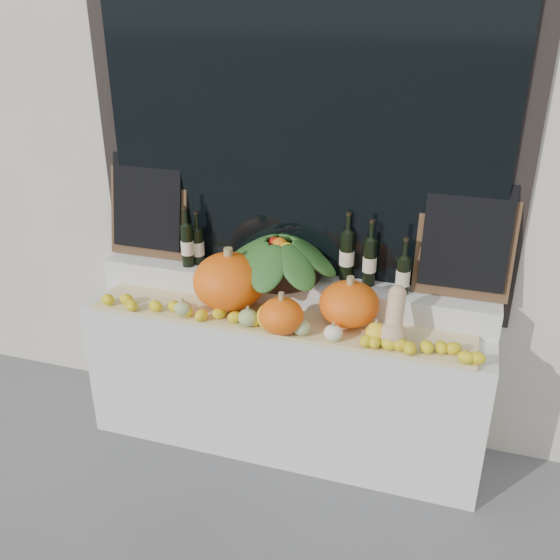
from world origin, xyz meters
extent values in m
cube|color=beige|center=(0.00, 2.25, 2.25)|extent=(7.00, 0.90, 4.50)
cube|color=black|center=(0.00, 1.80, 1.90)|extent=(2.40, 0.04, 2.10)
cube|color=black|center=(0.00, 1.77, 1.90)|extent=(2.20, 0.02, 2.00)
cube|color=silver|center=(0.00, 1.52, 0.44)|extent=(2.30, 0.55, 0.88)
cube|color=silver|center=(0.00, 1.68, 0.96)|extent=(2.30, 0.25, 0.16)
cube|color=tan|center=(0.00, 1.40, 0.89)|extent=(2.10, 0.32, 0.02)
ellipsoid|color=#FF630D|center=(-0.30, 1.47, 1.06)|extent=(0.51, 0.51, 0.31)
ellipsoid|color=#FF630D|center=(0.38, 1.47, 1.02)|extent=(0.34, 0.34, 0.24)
ellipsoid|color=#FF630D|center=(0.06, 1.28, 1.00)|extent=(0.27, 0.27, 0.19)
ellipsoid|color=tan|center=(0.63, 1.33, 0.97)|extent=(0.14, 0.14, 0.12)
cylinder|color=tan|center=(0.63, 1.38, 1.08)|extent=(0.09, 0.14, 0.18)
sphere|color=tan|center=(0.63, 1.42, 1.15)|extent=(0.09, 0.09, 0.09)
ellipsoid|color=#3F7021|center=(0.17, 1.29, 0.95)|extent=(0.10, 0.10, 0.08)
cylinder|color=#958151|center=(0.17, 1.29, 1.00)|extent=(0.02, 0.02, 0.02)
ellipsoid|color=#3F7021|center=(-0.13, 1.29, 0.95)|extent=(0.11, 0.11, 0.10)
cylinder|color=#958151|center=(-0.13, 1.29, 1.01)|extent=(0.02, 0.02, 0.02)
ellipsoid|color=#F3EFC2|center=(0.08, 1.30, 0.94)|extent=(0.10, 0.10, 0.08)
cylinder|color=#958151|center=(0.08, 1.30, 0.99)|extent=(0.02, 0.02, 0.02)
ellipsoid|color=yellow|center=(-0.01, 1.29, 0.98)|extent=(0.13, 0.13, 0.15)
cylinder|color=#958151|center=(-0.01, 1.29, 1.06)|extent=(0.02, 0.02, 0.02)
ellipsoid|color=#F3EFC2|center=(0.34, 1.28, 0.95)|extent=(0.10, 0.10, 0.08)
cylinder|color=#958151|center=(0.34, 1.28, 1.00)|extent=(0.02, 0.02, 0.02)
ellipsoid|color=yellow|center=(0.55, 1.32, 0.96)|extent=(0.11, 0.11, 0.11)
cylinder|color=#958151|center=(0.55, 1.32, 1.03)|extent=(0.02, 0.02, 0.02)
ellipsoid|color=#3F7021|center=(-0.50, 1.29, 0.95)|extent=(0.10, 0.10, 0.09)
cylinder|color=#958151|center=(-0.50, 1.29, 1.00)|extent=(0.02, 0.02, 0.02)
cylinder|color=black|center=(-0.07, 1.66, 1.10)|extent=(0.46, 0.46, 0.11)
cylinder|color=black|center=(-0.63, 1.64, 1.17)|extent=(0.07, 0.07, 0.25)
cylinder|color=black|center=(-0.63, 1.64, 1.34)|extent=(0.03, 0.03, 0.10)
cylinder|color=beige|center=(-0.63, 1.64, 1.16)|extent=(0.08, 0.08, 0.08)
cylinder|color=black|center=(-0.63, 1.64, 1.40)|extent=(0.03, 0.03, 0.02)
cylinder|color=black|center=(-0.59, 1.69, 1.14)|extent=(0.07, 0.07, 0.21)
cylinder|color=black|center=(-0.59, 1.69, 1.30)|extent=(0.03, 0.03, 0.10)
cylinder|color=beige|center=(-0.59, 1.69, 1.13)|extent=(0.08, 0.08, 0.08)
cylinder|color=black|center=(-0.59, 1.69, 1.36)|extent=(0.03, 0.03, 0.02)
cylinder|color=black|center=(0.30, 1.74, 1.18)|extent=(0.08, 0.08, 0.28)
cylinder|color=black|center=(0.30, 1.74, 1.37)|extent=(0.03, 0.03, 0.10)
cylinder|color=beige|center=(0.30, 1.74, 1.17)|extent=(0.08, 0.08, 0.08)
cylinder|color=black|center=(0.30, 1.74, 1.43)|extent=(0.03, 0.03, 0.02)
cylinder|color=black|center=(0.43, 1.71, 1.17)|extent=(0.07, 0.07, 0.26)
cylinder|color=black|center=(0.43, 1.71, 1.35)|extent=(0.03, 0.03, 0.10)
cylinder|color=beige|center=(0.43, 1.71, 1.16)|extent=(0.08, 0.08, 0.08)
cylinder|color=black|center=(0.43, 1.71, 1.41)|extent=(0.03, 0.03, 0.02)
cylinder|color=black|center=(0.62, 1.65, 1.14)|extent=(0.07, 0.07, 0.21)
cylinder|color=black|center=(0.62, 1.65, 1.30)|extent=(0.03, 0.03, 0.10)
cylinder|color=beige|center=(0.62, 1.65, 1.13)|extent=(0.08, 0.08, 0.08)
cylinder|color=black|center=(0.62, 1.65, 1.35)|extent=(0.03, 0.03, 0.02)
cube|color=#4C331E|center=(-0.92, 1.75, 1.35)|extent=(0.50, 0.13, 0.61)
cube|color=black|center=(-0.92, 1.73, 1.38)|extent=(0.44, 0.12, 0.55)
cube|color=#4C331E|center=(0.92, 1.75, 1.35)|extent=(0.50, 0.13, 0.61)
cube|color=black|center=(0.92, 1.73, 1.38)|extent=(0.44, 0.12, 0.55)
camera|label=1|loc=(0.90, -1.41, 2.55)|focal=40.00mm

